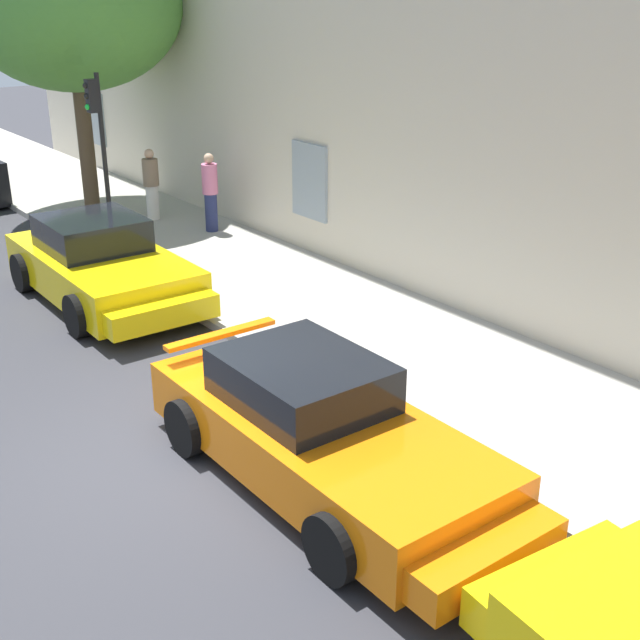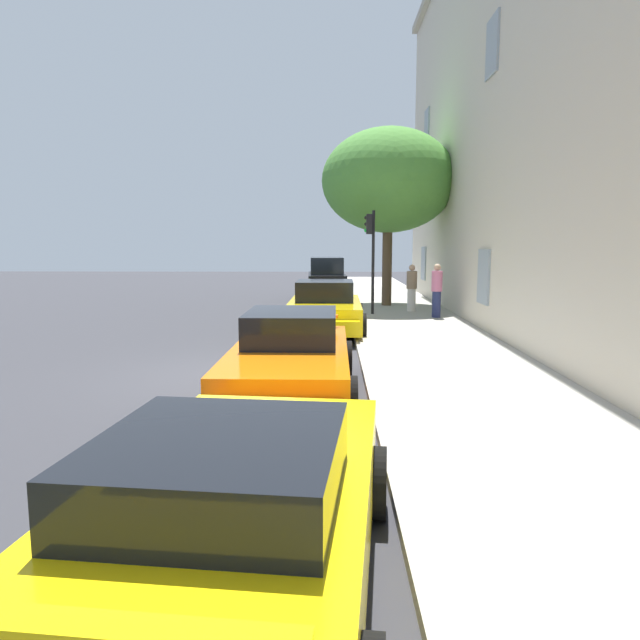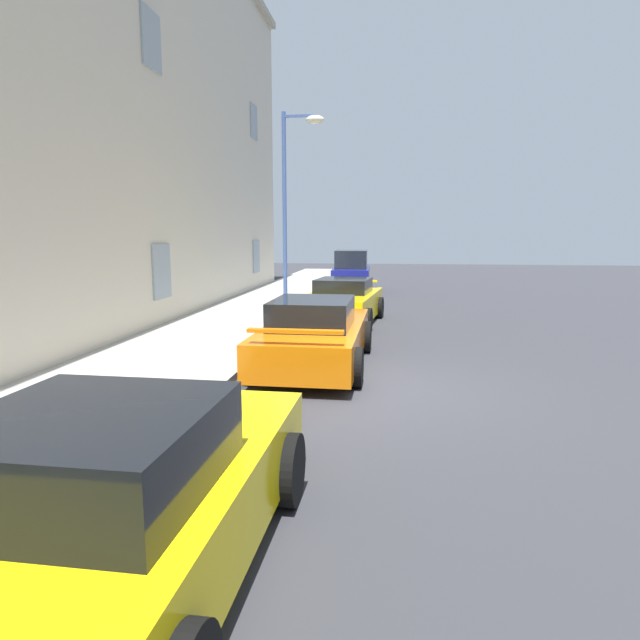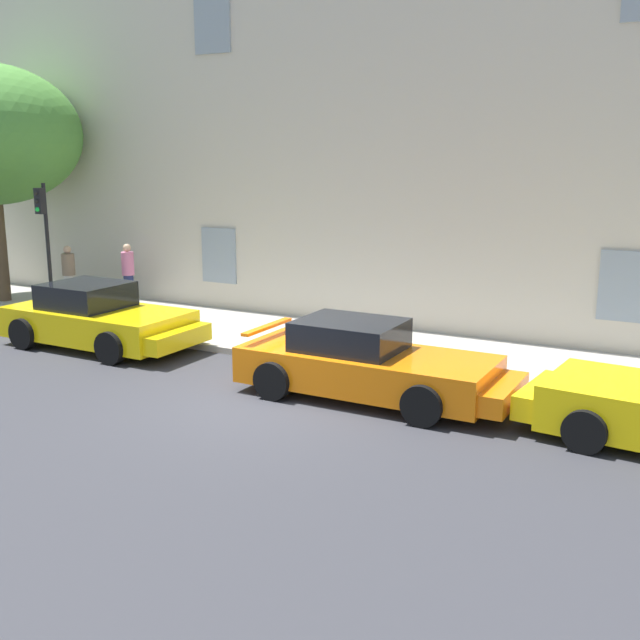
{
  "view_description": "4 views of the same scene",
  "coord_description": "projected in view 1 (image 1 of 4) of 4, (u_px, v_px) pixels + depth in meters",
  "views": [
    {
      "loc": [
        7.86,
        -3.65,
        5.23
      ],
      "look_at": [
        -0.73,
        2.93,
        0.84
      ],
      "focal_mm": 46.47,
      "sensor_mm": 36.0,
      "label": 1
    },
    {
      "loc": [
        10.6,
        1.93,
        2.52
      ],
      "look_at": [
        -0.06,
        1.71,
        1.08
      ],
      "focal_mm": 32.15,
      "sensor_mm": 36.0,
      "label": 2
    },
    {
      "loc": [
        -9.06,
        -0.29,
        2.62
      ],
      "look_at": [
        1.98,
        1.22,
        0.85
      ],
      "focal_mm": 30.41,
      "sensor_mm": 36.0,
      "label": 3
    },
    {
      "loc": [
        6.85,
        -10.64,
        4.33
      ],
      "look_at": [
        -0.46,
        3.07,
        0.88
      ],
      "focal_mm": 42.19,
      "sensor_mm": 36.0,
      "label": 4
    }
  ],
  "objects": [
    {
      "name": "sidewalk",
      "position": [
        425.0,
        362.0,
        12.22
      ],
      "size": [
        60.0,
        3.61,
        0.14
      ],
      "primitive_type": "cube",
      "color": "#A8A399",
      "rests_on": "ground"
    },
    {
      "name": "sportscar_red_lead",
      "position": [
        105.0,
        268.0,
        14.47
      ],
      "size": [
        4.68,
        2.28,
        1.45
      ],
      "color": "yellow",
      "rests_on": "ground"
    },
    {
      "name": "sportscar_yellow_flank",
      "position": [
        328.0,
        437.0,
        9.1
      ],
      "size": [
        5.01,
        2.11,
        1.39
      ],
      "color": "orange",
      "rests_on": "ground"
    },
    {
      "name": "tree_near_kerb",
      "position": [
        71.0,
        4.0,
        18.67
      ],
      "size": [
        5.0,
        5.0,
        6.64
      ],
      "color": "brown",
      "rests_on": "sidewalk"
    },
    {
      "name": "ground_plane",
      "position": [
        162.0,
        460.0,
        9.81
      ],
      "size": [
        80.0,
        80.0,
        0.0
      ],
      "primitive_type": "plane",
      "color": "#333338"
    },
    {
      "name": "pedestrian_strolling",
      "position": [
        210.0,
        192.0,
        18.13
      ],
      "size": [
        0.48,
        0.48,
        1.72
      ],
      "color": "navy",
      "rests_on": "sidewalk"
    },
    {
      "name": "traffic_light",
      "position": [
        98.0,
        128.0,
        17.06
      ],
      "size": [
        0.22,
        0.36,
        3.45
      ],
      "color": "black",
      "rests_on": "sidewalk"
    },
    {
      "name": "pedestrian_admiring",
      "position": [
        151.0,
        184.0,
        19.09
      ],
      "size": [
        0.5,
        0.5,
        1.63
      ],
      "color": "silver",
      "rests_on": "sidewalk"
    }
  ]
}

